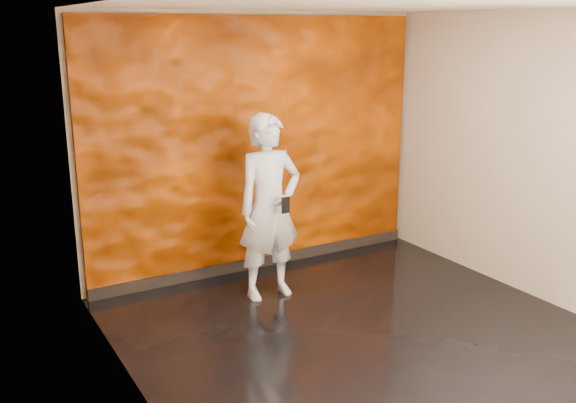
# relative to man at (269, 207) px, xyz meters

# --- Properties ---
(room) EXTENTS (4.02, 4.02, 2.81)m
(room) POSITION_rel_man_xyz_m (0.30, -1.17, 0.48)
(room) COLOR black
(room) RESTS_ON ground
(feature_wall) EXTENTS (3.90, 0.06, 2.75)m
(feature_wall) POSITION_rel_man_xyz_m (0.30, 0.79, 0.46)
(feature_wall) COLOR #C84B00
(feature_wall) RESTS_ON ground
(baseboard) EXTENTS (3.90, 0.04, 0.12)m
(baseboard) POSITION_rel_man_xyz_m (0.30, 0.75, -0.86)
(baseboard) COLOR black
(baseboard) RESTS_ON ground
(man) EXTENTS (0.68, 0.45, 1.84)m
(man) POSITION_rel_man_xyz_m (0.00, 0.00, 0.00)
(man) COLOR #ACB3BE
(man) RESTS_ON ground
(phone) EXTENTS (0.09, 0.03, 0.16)m
(phone) POSITION_rel_man_xyz_m (0.03, -0.27, 0.09)
(phone) COLOR black
(phone) RESTS_ON man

